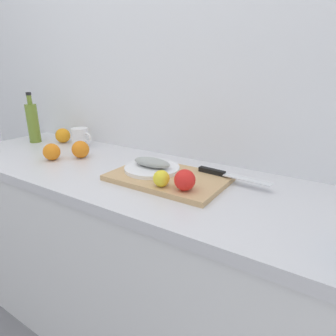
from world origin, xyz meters
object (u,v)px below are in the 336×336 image
(white_plate, at_px, (152,168))
(lemon_0, at_px, (161,178))
(fish_fillet, at_px, (152,162))
(orange_0, at_px, (52,152))
(olive_oil_bottle, at_px, (33,122))
(chef_knife, at_px, (224,174))
(coffee_mug_1, at_px, (81,137))
(cutting_board, at_px, (168,178))

(white_plate, distance_m, lemon_0, 0.17)
(fish_fillet, distance_m, lemon_0, 0.17)
(orange_0, bearing_deg, fish_fillet, 10.15)
(fish_fillet, distance_m, olive_oil_bottle, 0.91)
(olive_oil_bottle, bearing_deg, orange_0, -23.67)
(white_plate, bearing_deg, chef_knife, 18.79)
(chef_knife, distance_m, orange_0, 0.81)
(lemon_0, relative_size, olive_oil_bottle, 0.21)
(fish_fillet, xyz_separation_m, coffee_mug_1, (-0.60, 0.16, -0.00))
(olive_oil_bottle, xyz_separation_m, orange_0, (0.39, -0.17, -0.08))
(chef_knife, xyz_separation_m, lemon_0, (-0.15, -0.21, 0.02))
(fish_fillet, bearing_deg, orange_0, -169.85)
(cutting_board, bearing_deg, orange_0, -172.68)
(cutting_board, bearing_deg, white_plate, 170.19)
(white_plate, height_order, coffee_mug_1, coffee_mug_1)
(white_plate, xyz_separation_m, coffee_mug_1, (-0.60, 0.16, 0.02))
(olive_oil_bottle, bearing_deg, lemon_0, -10.80)
(cutting_board, relative_size, white_plate, 1.98)
(chef_knife, relative_size, lemon_0, 4.94)
(cutting_board, relative_size, coffee_mug_1, 3.41)
(white_plate, bearing_deg, olive_oil_bottle, 175.11)
(cutting_board, distance_m, orange_0, 0.61)
(cutting_board, height_order, coffee_mug_1, coffee_mug_1)
(cutting_board, xyz_separation_m, chef_knife, (0.19, 0.11, 0.02))
(coffee_mug_1, bearing_deg, cutting_board, -14.08)
(fish_fillet, bearing_deg, lemon_0, -43.36)
(fish_fillet, bearing_deg, cutting_board, -9.81)
(chef_knife, xyz_separation_m, coffee_mug_1, (-0.87, 0.06, 0.02))
(cutting_board, bearing_deg, chef_knife, 30.06)
(olive_oil_bottle, bearing_deg, cutting_board, -5.32)
(cutting_board, xyz_separation_m, olive_oil_bottle, (-0.99, 0.09, 0.11))
(olive_oil_bottle, bearing_deg, white_plate, -4.89)
(white_plate, xyz_separation_m, orange_0, (-0.52, -0.09, 0.01))
(fish_fillet, distance_m, chef_knife, 0.29)
(white_plate, height_order, fish_fillet, fish_fillet)
(lemon_0, bearing_deg, orange_0, 177.61)
(lemon_0, xyz_separation_m, coffee_mug_1, (-0.73, 0.28, 0.00))
(cutting_board, height_order, chef_knife, chef_knife)
(coffee_mug_1, bearing_deg, white_plate, -14.69)
(chef_knife, xyz_separation_m, olive_oil_bottle, (-1.18, -0.02, 0.09))
(cutting_board, distance_m, coffee_mug_1, 0.71)
(coffee_mug_1, relative_size, orange_0, 1.64)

